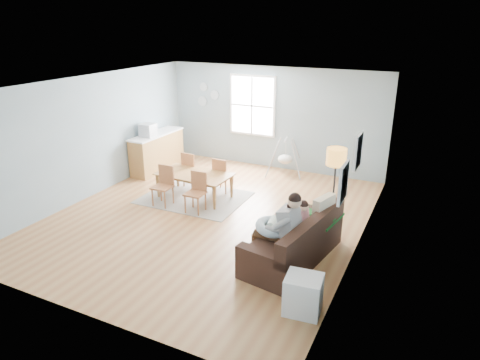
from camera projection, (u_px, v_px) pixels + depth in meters
The scene contains 22 objects.
room at pixel (206, 99), 8.00m from camera, with size 8.40×9.40×3.90m.
window at pixel (252, 106), 11.44m from camera, with size 1.32×0.08×1.62m.
pictures at pixel (351, 166), 6.11m from camera, with size 0.05×1.34×0.74m.
wall_plates at pixel (207, 95), 11.95m from camera, with size 0.67×0.02×0.66m.
sofa at pixel (296, 244), 7.14m from camera, with size 1.23×2.20×0.84m.
green_throw at pixel (311, 216), 7.63m from camera, with size 0.95×0.80×0.04m, color #12501D.
beige_pillow at pixel (324, 211), 7.27m from camera, with size 0.14×0.51×0.51m, color beige.
father at pixel (281, 226), 6.84m from camera, with size 0.94×0.44×1.33m.
nursing_pillow at pixel (272, 227), 6.94m from camera, with size 0.57×0.57×0.15m, color #ABC1D6.
infant at pixel (273, 221), 6.94m from camera, with size 0.18×0.39×0.14m.
toddler at pixel (298, 217), 7.19m from camera, with size 0.54×0.36×0.81m.
floor_lamp at pixel (336, 165), 7.51m from camera, with size 0.35×0.35×1.72m.
storage_cube at pixel (303, 294), 5.87m from camera, with size 0.54×0.49×0.55m.
rug at pixel (195, 198), 9.74m from camera, with size 2.27×1.73×0.01m, color gray.
dining_table at pixel (194, 186), 9.64m from camera, with size 1.65×0.92×0.58m, color brown.
chair_sw at pixel (164, 183), 9.26m from camera, with size 0.40×0.40×0.87m.
chair_se at pixel (197, 190), 8.94m from camera, with size 0.39×0.39×0.85m.
chair_nw at pixel (191, 168), 10.21m from camera, with size 0.43×0.43×0.88m.
chair_ne at pixel (221, 173), 9.90m from camera, with size 0.39×0.39×0.84m.
counter at pixel (157, 151), 11.42m from camera, with size 0.56×1.80×1.00m.
monitor at pixel (148, 130), 10.90m from camera, with size 0.36×0.34×0.33m.
baby_swing at pixel (285, 159), 11.11m from camera, with size 1.11×1.13×0.94m.
Camera 1 is at (4.04, -6.96, 3.82)m, focal length 32.00 mm.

